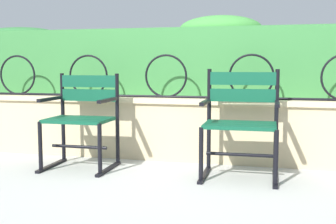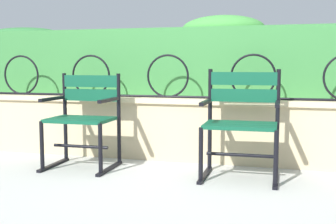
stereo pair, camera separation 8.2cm
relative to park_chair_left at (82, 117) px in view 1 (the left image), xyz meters
The scene contains 6 objects.
ground_plane 1.04m from the park_chair_left, 22.23° to the right, with size 60.00×60.00×0.00m, color #ADADA8.
stone_wall 1.04m from the park_chair_left, 33.17° to the left, with size 8.50×0.41×0.61m.
iron_arch_fence 0.90m from the park_chair_left, 35.59° to the left, with size 7.94×0.02×0.42m.
hedge_row 1.49m from the park_chair_left, 49.73° to the left, with size 8.33×0.65×0.84m.
park_chair_left is the anchor object (origin of this frame).
park_chair_right 1.42m from the park_chair_left, ahead, with size 0.62×0.53×0.89m.
Camera 1 is at (0.86, -3.24, 0.93)m, focal length 46.65 mm.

